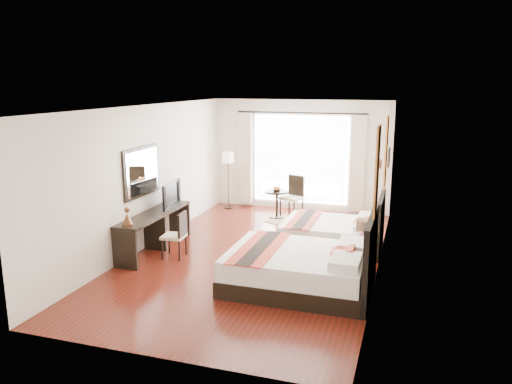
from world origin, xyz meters
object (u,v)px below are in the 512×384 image
(bed_far, at_px, (335,233))
(console_desk, at_px, (155,231))
(desk_chair, at_px, (175,243))
(side_table, at_px, (277,204))
(fruit_bowl, at_px, (277,190))
(window_chair, at_px, (292,204))
(bed_near, at_px, (303,268))
(table_lamp, at_px, (364,228))
(television, at_px, (168,194))
(nightstand, at_px, (360,257))
(vase, at_px, (360,244))
(floor_lamp, at_px, (228,161))

(bed_far, xyz_separation_m, console_desk, (-3.32, -1.29, 0.09))
(desk_chair, xyz_separation_m, side_table, (1.08, 3.28, 0.07))
(fruit_bowl, distance_m, window_chair, 0.57)
(window_chair, bearing_deg, console_desk, -11.93)
(bed_near, bearing_deg, table_lamp, 51.90)
(television, xyz_separation_m, side_table, (1.62, 2.49, -0.68))
(television, relative_size, side_table, 1.32)
(television, bearing_deg, bed_far, -82.57)
(console_desk, relative_size, desk_chair, 2.53)
(nightstand, height_order, window_chair, window_chair)
(bed_near, relative_size, console_desk, 1.04)
(fruit_bowl, bearing_deg, table_lamp, -50.79)
(vase, relative_size, side_table, 0.21)
(bed_near, relative_size, window_chair, 2.29)
(bed_near, distance_m, television, 3.52)
(television, distance_m, floor_lamp, 3.00)
(nightstand, relative_size, console_desk, 0.25)
(television, distance_m, desk_chair, 1.21)
(vase, bearing_deg, bed_far, 114.21)
(floor_lamp, distance_m, fruit_bowl, 1.63)
(console_desk, distance_m, floor_lamp, 3.64)
(console_desk, bearing_deg, desk_chair, -23.91)
(bed_near, height_order, side_table, bed_near)
(fruit_bowl, bearing_deg, window_chair, 40.31)
(console_desk, distance_m, fruit_bowl, 3.43)
(table_lamp, bearing_deg, bed_far, 119.48)
(nightstand, relative_size, side_table, 0.84)
(bed_far, distance_m, table_lamp, 1.42)
(window_chair, bearing_deg, desk_chair, -2.80)
(side_table, height_order, fruit_bowl, fruit_bowl)
(nightstand, xyz_separation_m, desk_chair, (-3.40, -0.29, -0.00))
(floor_lamp, xyz_separation_m, window_chair, (1.76, -0.26, -0.93))
(window_chair, bearing_deg, vase, 49.49)
(bed_near, xyz_separation_m, window_chair, (-1.20, 4.18, -0.03))
(table_lamp, relative_size, side_table, 0.62)
(vase, height_order, desk_chair, desk_chair)
(vase, xyz_separation_m, television, (-3.94, 0.68, 0.44))
(television, bearing_deg, nightstand, -102.65)
(nightstand, height_order, television, television)
(floor_lamp, bearing_deg, side_table, -18.93)
(side_table, relative_size, window_chair, 0.67)
(bed_far, bearing_deg, table_lamp, -60.52)
(side_table, bearing_deg, desk_chair, -108.29)
(desk_chair, relative_size, side_table, 1.31)
(bed_near, relative_size, vase, 16.37)
(table_lamp, xyz_separation_m, floor_lamp, (-3.78, 3.40, 0.45))
(floor_lamp, bearing_deg, nightstand, -42.91)
(bed_near, bearing_deg, window_chair, 105.98)
(bed_far, bearing_deg, floor_lamp, 144.39)
(desk_chair, bearing_deg, side_table, -112.66)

